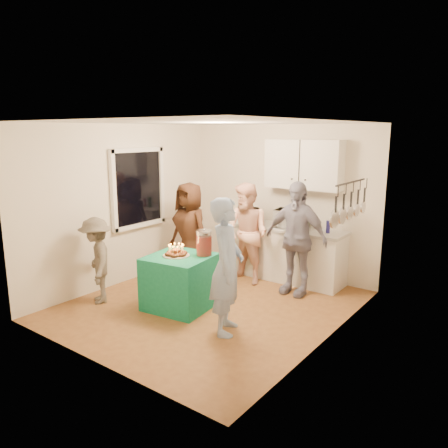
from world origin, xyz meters
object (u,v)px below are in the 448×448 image
Objects in this scene: microwave at (291,219)px; child_near_left at (97,260)px; woman_back_center at (247,234)px; party_table at (180,282)px; woman_back_left at (190,231)px; counter at (280,253)px; punch_jar at (204,244)px; man_birthday at (227,266)px; woman_back_right at (296,238)px.

child_near_left is (-1.79, -2.58, -0.42)m from microwave.
child_near_left is (-1.28, -2.02, -0.20)m from woman_back_center.
woman_back_left reaches higher than party_table.
woman_back_center is (-0.32, -0.56, 0.41)m from counter.
woman_back_left reaches higher than punch_jar.
punch_jar is at bearing 29.81° from man_birthday.
man_birthday is 1.34× the size of child_near_left.
man_birthday is (1.00, -0.24, 0.48)m from party_table.
woman_back_left is 0.98m from woman_back_center.
man_birthday is (0.75, -0.48, -0.07)m from punch_jar.
man_birthday is 2.14m from child_near_left.
microwave is 0.31× the size of woman_back_right.
child_near_left is at bearing -134.55° from woman_back_right.
counter is 0.66m from microwave.
woman_back_left is at bearing 124.78° from party_table.
party_table is at bearing -136.18° from punch_jar.
woman_back_left is (-0.72, 1.04, 0.45)m from party_table.
woman_back_right is 2.99m from child_near_left.
party_table is 0.51× the size of woman_back_left.
counter is 1.60m from woman_back_left.
party_table is 0.48× the size of woman_back_right.
party_table is 0.51× the size of woman_back_center.
counter is at bearing 170.07° from microwave.
woman_back_center reaches higher than party_table.
woman_back_left reaches higher than child_near_left.
woman_back_center reaches higher than child_near_left.
woman_back_center reaches higher than counter.
man_birthday reaches higher than woman_back_center.
child_near_left is (-0.38, -1.63, -0.19)m from woman_back_left.
punch_jar is (-0.44, -1.75, -0.13)m from microwave.
woman_back_center is 1.31× the size of child_near_left.
woman_back_left is (-1.22, -0.95, 0.40)m from counter.
woman_back_right is (0.05, 1.71, 0.02)m from man_birthday.
counter is at bearing 138.29° from woman_back_right.
child_near_left reaches higher than punch_jar.
punch_jar is (0.25, 0.24, 0.55)m from party_table.
counter is 2.32m from man_birthday.
microwave is 0.33× the size of woman_back_left.
man_birthday reaches higher than child_near_left.
party_table is (-0.69, -1.99, -0.68)m from microwave.
child_near_left is at bearing -113.31° from woman_back_center.
man_birthday is at bearing -13.29° from party_table.
woman_back_center is (-0.07, 1.19, -0.09)m from punch_jar.
man_birthday is at bearing -32.43° from punch_jar.
man_birthday is 1.03× the size of woman_back_left.
woman_back_left is (-1.72, 1.28, -0.03)m from man_birthday.
woman_back_center is (0.90, 0.39, 0.01)m from woman_back_left.
woman_back_right reaches higher than child_near_left.
man_birthday is 1.02× the size of woman_back_center.
microwave reaches higher than party_table.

